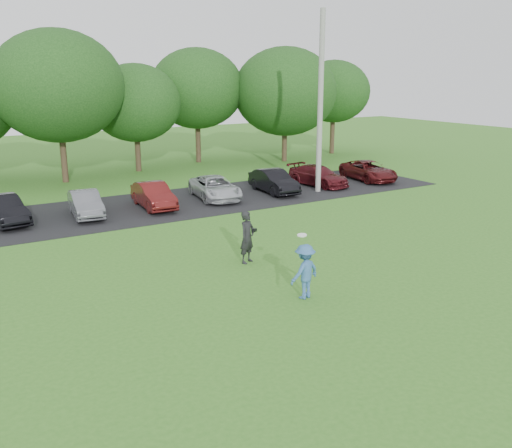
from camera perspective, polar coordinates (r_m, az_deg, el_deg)
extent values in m
plane|color=#347020|center=(16.88, 6.27, -6.90)|extent=(100.00, 100.00, 0.00)
cube|color=black|center=(27.82, -10.29, 1.76)|extent=(32.00, 6.50, 0.03)
cylinder|color=gray|center=(30.37, 6.45, 11.89)|extent=(0.28, 0.28, 9.34)
imported|color=#356298|center=(16.25, 4.89, -4.75)|extent=(1.13, 0.80, 1.59)
cylinder|color=white|center=(15.92, 4.62, -1.11)|extent=(0.27, 0.27, 0.07)
imported|color=black|center=(19.13, -0.88, -1.32)|extent=(0.77, 0.67, 1.79)
cube|color=black|center=(19.00, -0.14, -0.61)|extent=(0.17, 0.15, 0.10)
imported|color=black|center=(26.32, -23.92, 1.31)|extent=(1.73, 3.76, 1.19)
imported|color=#5A5C62|center=(26.42, -16.67, 1.95)|extent=(1.58, 3.51, 1.12)
imported|color=#541312|center=(27.32, -10.21, 2.83)|extent=(1.50, 3.68, 1.19)
imported|color=#B8BAC0|center=(28.93, -4.10, 3.64)|extent=(2.49, 4.29, 1.12)
imported|color=black|center=(30.34, 1.79, 4.30)|extent=(1.59, 3.78, 1.21)
imported|color=#4E1117|center=(32.42, 6.24, 4.82)|extent=(2.16, 4.06, 1.12)
imported|color=#4C1012|center=(34.52, 11.18, 5.26)|extent=(2.42, 4.30, 1.13)
cylinder|color=#38281C|center=(35.12, -18.65, 6.17)|extent=(0.36, 0.36, 2.70)
ellipsoid|color=#214C19|center=(34.78, -19.23, 12.90)|extent=(7.42, 7.42, 6.31)
cylinder|color=#38281C|center=(37.88, -11.72, 6.85)|extent=(0.36, 0.36, 2.20)
ellipsoid|color=#214C19|center=(37.57, -11.98, 11.77)|extent=(5.76, 5.76, 4.90)
cylinder|color=#38281C|center=(41.05, -5.80, 8.04)|extent=(0.36, 0.36, 2.70)
ellipsoid|color=#214C19|center=(40.77, -5.94, 13.33)|extent=(6.50, 6.50, 5.53)
cylinder|color=#38281C|center=(41.41, 2.86, 7.81)|extent=(0.36, 0.36, 2.20)
ellipsoid|color=#214C19|center=(41.11, 2.93, 13.10)|extent=(7.24, 7.24, 6.15)
cylinder|color=#38281C|center=(45.76, 7.62, 8.70)|extent=(0.36, 0.36, 2.70)
ellipsoid|color=#214C19|center=(45.52, 7.78, 13.01)|extent=(5.58, 5.58, 4.74)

